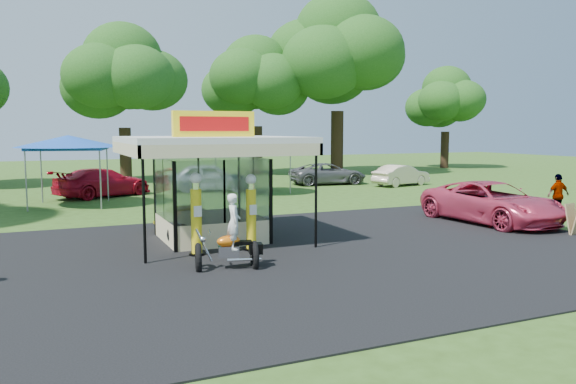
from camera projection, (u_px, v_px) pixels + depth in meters
name	position (u px, v px, depth m)	size (l,w,h in m)	color
ground	(339.00, 268.00, 14.63)	(120.00, 120.00, 0.00)	#304C17
asphalt_apron	(306.00, 252.00, 16.44)	(20.00, 14.00, 0.04)	black
gas_station_kiosk	(210.00, 186.00, 18.17)	(5.40, 5.40, 4.18)	white
gas_pump_left	(196.00, 217.00, 15.89)	(0.45, 0.45, 2.40)	black
gas_pump_right	(251.00, 215.00, 16.55)	(0.43, 0.43, 2.31)	black
motorcycle	(231.00, 239.00, 14.40)	(1.80, 1.14, 2.05)	black
spare_tires	(180.00, 235.00, 17.30)	(0.92, 0.71, 0.74)	black
a_frame_sign	(576.00, 220.00, 19.16)	(0.64, 0.65, 1.07)	#593819
kiosk_car	(194.00, 216.00, 20.32)	(1.13, 2.82, 0.96)	yellow
pink_sedan	(492.00, 203.00, 21.63)	(2.67, 5.79, 1.61)	#CE3858
spectator_east_b	(558.00, 195.00, 23.40)	(1.04, 0.43, 1.78)	gray
bg_car_b	(103.00, 182.00, 30.29)	(2.17, 5.33, 1.55)	red
bg_car_c	(210.00, 177.00, 32.95)	(1.95, 4.85, 1.65)	silver
bg_car_d	(328.00, 174.00, 37.29)	(2.34, 5.08, 1.41)	#58585B
bg_car_e	(401.00, 175.00, 36.34)	(1.43, 4.10, 1.35)	beige
tent_west	(68.00, 142.00, 26.36)	(4.80, 4.80, 3.35)	gray
tent_east	(253.00, 142.00, 31.58)	(4.59, 4.59, 3.21)	gray
oak_far_c	(123.00, 84.00, 38.46)	(9.03, 9.03, 10.65)	black
oak_far_d	(256.00, 88.00, 44.94)	(9.12, 9.12, 10.86)	black
oak_far_e	(338.00, 62.00, 45.77)	(12.04, 12.04, 14.33)	black
oak_far_f	(446.00, 104.00, 53.11)	(7.80, 7.80, 9.39)	black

